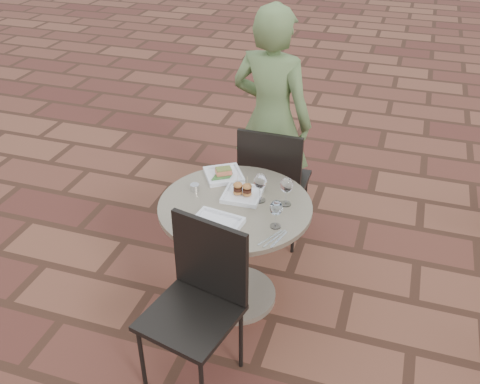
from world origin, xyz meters
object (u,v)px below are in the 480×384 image
(chair_far, at_px, (273,176))
(plate_tuna, at_px, (213,226))
(diner, at_px, (271,121))
(plate_salmon, at_px, (224,174))
(plate_sliders, at_px, (242,192))
(cafe_table, at_px, (235,238))
(chair_near, at_px, (200,292))

(chair_far, relative_size, plate_tuna, 3.11)
(diner, distance_m, plate_salmon, 0.70)
(chair_far, xyz_separation_m, plate_sliders, (-0.04, -0.57, 0.21))
(diner, bearing_deg, chair_far, 118.73)
(cafe_table, relative_size, chair_far, 0.97)
(cafe_table, bearing_deg, diner, 92.65)
(plate_salmon, xyz_separation_m, plate_sliders, (0.18, -0.18, 0.01))
(chair_far, bearing_deg, cafe_table, 85.48)
(plate_salmon, bearing_deg, cafe_table, -58.36)
(plate_tuna, bearing_deg, plate_salmon, 103.76)
(diner, xyz_separation_m, plate_sliders, (0.06, -0.86, -0.07))
(diner, height_order, plate_sliders, diner)
(chair_near, bearing_deg, cafe_table, 102.30)
(cafe_table, height_order, chair_near, chair_near)
(cafe_table, height_order, diner, diner)
(diner, relative_size, plate_salmon, 5.42)
(plate_salmon, height_order, plate_tuna, plate_salmon)
(plate_sliders, height_order, plate_tuna, plate_sliders)
(chair_far, height_order, plate_salmon, chair_far)
(diner, bearing_deg, plate_salmon, 90.02)
(chair_far, height_order, diner, diner)
(chair_far, height_order, chair_near, same)
(diner, relative_size, plate_sliders, 7.24)
(plate_tuna, bearing_deg, plate_sliders, 81.89)
(diner, height_order, plate_tuna, diner)
(plate_sliders, bearing_deg, diner, 93.93)
(chair_far, relative_size, diner, 0.56)
(cafe_table, relative_size, diner, 0.54)
(cafe_table, distance_m, plate_sliders, 0.29)
(cafe_table, bearing_deg, chair_far, 85.42)
(plate_salmon, bearing_deg, plate_sliders, -44.42)
(chair_near, relative_size, plate_tuna, 3.11)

